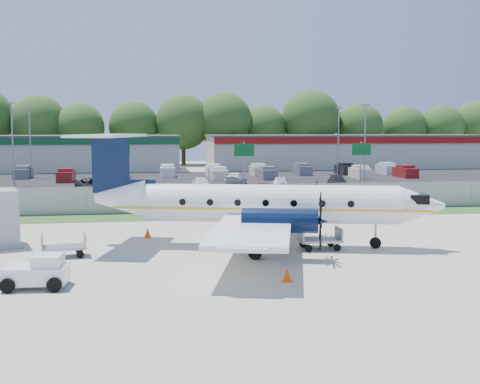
{
  "coord_description": "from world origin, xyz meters",
  "views": [
    {
      "loc": [
        -5.67,
        -30.38,
        6.17
      ],
      "look_at": [
        0.0,
        6.0,
        2.3
      ],
      "focal_mm": 45.0,
      "sensor_mm": 36.0,
      "label": 1
    }
  ],
  "objects": [
    {
      "name": "aircraft",
      "position": [
        0.26,
        0.32,
        2.27
      ],
      "size": [
        19.28,
        18.85,
        5.89
      ],
      "color": "white",
      "rests_on": "ground"
    },
    {
      "name": "parked_car_g",
      "position": [
        4.14,
        35.77,
        0.0
      ],
      "size": [
        3.31,
        4.97,
        1.34
      ],
      "primitive_type": "imported",
      "rotation": [
        0.0,
        0.0,
        2.8
      ],
      "color": "silver",
      "rests_on": "ground"
    },
    {
      "name": "pushback_tug",
      "position": [
        -9.9,
        -6.47,
        0.62
      ],
      "size": [
        2.5,
        1.87,
        1.3
      ],
      "color": "white",
      "rests_on": "ground"
    },
    {
      "name": "parking_lot",
      "position": [
        0.0,
        40.0,
        0.01
      ],
      "size": [
        170.0,
        32.0,
        0.02
      ],
      "primitive_type": "cube",
      "color": "black",
      "rests_on": "ground"
    },
    {
      "name": "building_west",
      "position": [
        -24.0,
        61.98,
        2.63
      ],
      "size": [
        46.4,
        12.4,
        5.24
      ],
      "color": "beige",
      "rests_on": "ground"
    },
    {
      "name": "parked_car_d",
      "position": [
        7.63,
        28.42,
        0.0
      ],
      "size": [
        2.77,
        4.53,
        1.44
      ],
      "primitive_type": "imported",
      "rotation": [
        0.0,
        0.0,
        -0.27
      ],
      "color": "silver",
      "rests_on": "ground"
    },
    {
      "name": "perimeter_fence",
      "position": [
        0.0,
        14.0,
        1.0
      ],
      "size": [
        120.0,
        0.06,
        1.99
      ],
      "color": "gray",
      "rests_on": "ground"
    },
    {
      "name": "baggage_cart_far",
      "position": [
        3.08,
        -0.94,
        0.52
      ],
      "size": [
        2.15,
        1.33,
        1.11
      ],
      "color": "gray",
      "rests_on": "ground"
    },
    {
      "name": "light_pole_nw",
      "position": [
        -20.0,
        38.0,
        5.23
      ],
      "size": [
        0.9,
        0.35,
        9.09
      ],
      "color": "gray",
      "rests_on": "ground"
    },
    {
      "name": "sign_left",
      "position": [
        -8.0,
        22.91,
        3.61
      ],
      "size": [
        1.8,
        0.26,
        5.0
      ],
      "color": "gray",
      "rests_on": "ground"
    },
    {
      "name": "baggage_cart_near",
      "position": [
        -9.69,
        -0.81,
        0.51
      ],
      "size": [
        2.25,
        1.54,
        1.1
      ],
      "color": "gray",
      "rests_on": "ground"
    },
    {
      "name": "sign_right",
      "position": [
        14.0,
        22.91,
        3.61
      ],
      "size": [
        1.8,
        0.26,
        5.0
      ],
      "color": "gray",
      "rests_on": "ground"
    },
    {
      "name": "light_pole_ne",
      "position": [
        20.0,
        38.0,
        5.23
      ],
      "size": [
        0.9,
        0.35,
        9.09
      ],
      "color": "gray",
      "rests_on": "ground"
    },
    {
      "name": "parked_car_a",
      "position": [
        -10.76,
        28.28,
        0.0
      ],
      "size": [
        4.14,
        5.9,
        1.49
      ],
      "primitive_type": "imported",
      "rotation": [
        0.0,
        0.0,
        0.34
      ],
      "color": "black",
      "rests_on": "ground"
    },
    {
      "name": "cone_starboard_wing",
      "position": [
        -5.68,
        3.82,
        0.27
      ],
      "size": [
        0.4,
        0.4,
        0.57
      ],
      "color": "#F14F07",
      "rests_on": "ground"
    },
    {
      "name": "building_east",
      "position": [
        26.0,
        61.98,
        2.63
      ],
      "size": [
        44.4,
        12.4,
        5.24
      ],
      "color": "beige",
      "rests_on": "ground"
    },
    {
      "name": "ground",
      "position": [
        0.0,
        0.0,
        0.0
      ],
      "size": [
        170.0,
        170.0,
        0.0
      ],
      "primitive_type": "plane",
      "color": "#BDB5A0",
      "rests_on": "ground"
    },
    {
      "name": "access_road",
      "position": [
        0.0,
        19.0,
        0.01
      ],
      "size": [
        170.0,
        8.0,
        0.02
      ],
      "primitive_type": "cube",
      "color": "black",
      "rests_on": "ground"
    },
    {
      "name": "far_parking_rows",
      "position": [
        0.0,
        45.0,
        0.0
      ],
      "size": [
        56.0,
        10.0,
        1.6
      ],
      "primitive_type": null,
      "color": "gray",
      "rests_on": "ground"
    },
    {
      "name": "parked_car_f",
      "position": [
        -8.56,
        34.34,
        0.0
      ],
      "size": [
        3.17,
        5.16,
        1.64
      ],
      "primitive_type": "imported",
      "rotation": [
        0.0,
        0.0,
        2.87
      ],
      "color": "beige",
      "rests_on": "ground"
    },
    {
      "name": "light_pole_se",
      "position": [
        20.0,
        48.0,
        5.23
      ],
      "size": [
        0.9,
        0.35,
        9.09
      ],
      "color": "gray",
      "rests_on": "ground"
    },
    {
      "name": "parked_car_b",
      "position": [
        -7.62,
        29.5,
        0.0
      ],
      "size": [
        3.9,
        5.65,
        1.43
      ],
      "primitive_type": "imported",
      "rotation": [
        0.0,
        0.0,
        0.32
      ],
      "color": "navy",
      "rests_on": "ground"
    },
    {
      "name": "parked_car_c",
      "position": [
        -0.32,
        29.1,
        0.0
      ],
      "size": [
        1.9,
        4.26,
        1.42
      ],
      "primitive_type": "imported",
      "rotation": [
        0.0,
        0.0,
        0.05
      ],
      "color": "silver",
      "rests_on": "ground"
    },
    {
      "name": "parked_car_e",
      "position": [
        13.69,
        28.95,
        0.0
      ],
      "size": [
        3.16,
        5.11,
        1.38
      ],
      "primitive_type": "imported",
      "rotation": [
        0.0,
        0.0,
        -0.28
      ],
      "color": "black",
      "rests_on": "ground"
    },
    {
      "name": "road_car_mid",
      "position": [
        3.83,
        20.63,
        0.0
      ],
      "size": [
        5.01,
        2.11,
        1.44
      ],
      "primitive_type": "imported",
      "rotation": [
        0.0,
        0.0,
        -1.59
      ],
      "color": "maroon",
      "rests_on": "ground"
    },
    {
      "name": "grass_verge",
      "position": [
        0.0,
        12.0,
        0.01
      ],
      "size": [
        170.0,
        4.0,
        0.02
      ],
      "primitive_type": "cube",
      "color": "#2D561E",
      "rests_on": "ground"
    },
    {
      "name": "light_pole_sw",
      "position": [
        -20.0,
        48.0,
        5.23
      ],
      "size": [
        0.9,
        0.35,
        9.09
      ],
      "color": "gray",
      "rests_on": "ground"
    },
    {
      "name": "sign_mid",
      "position": [
        3.0,
        22.91,
        3.61
      ],
      "size": [
        1.8,
        0.26,
        5.0
      ],
      "color": "gray",
      "rests_on": "ground"
    },
    {
      "name": "tree_line",
      "position": [
        0.0,
        74.0,
        0.0
      ],
      "size": [
        112.0,
        6.0,
        14.0
      ],
      "primitive_type": null,
      "color": "#284C16",
      "rests_on": "ground"
    },
    {
      "name": "cone_port_wing",
      "position": [
        -0.09,
        -7.06,
        0.27
      ],
      "size": [
        0.4,
        0.4,
        0.57
      ],
      "color": "#F14F07",
      "rests_on": "ground"
    }
  ]
}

